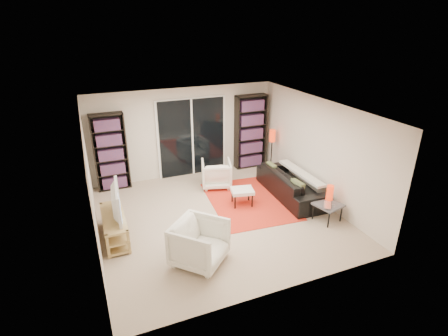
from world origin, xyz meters
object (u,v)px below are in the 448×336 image
at_px(bookshelf_right, 251,132).
at_px(armchair_front, 200,243).
at_px(tv_stand, 115,226).
at_px(bookshelf_left, 111,152).
at_px(armchair_back, 216,174).
at_px(sofa, 291,184).
at_px(floor_lamp, 272,141).
at_px(ottoman, 242,192).
at_px(side_table, 328,206).

height_order(bookshelf_right, armchair_front, bookshelf_right).
height_order(bookshelf_right, tv_stand, bookshelf_right).
height_order(bookshelf_left, armchair_back, bookshelf_left).
bearing_deg(bookshelf_left, sofa, -27.77).
bearing_deg(bookshelf_right, armchair_back, -147.64).
bearing_deg(bookshelf_right, floor_lamp, -57.18).
xyz_separation_m(sofa, ottoman, (-1.29, 0.03, 0.02)).
bearing_deg(ottoman, sofa, -1.24).
xyz_separation_m(sofa, floor_lamp, (0.29, 1.49, 0.60)).
bearing_deg(bookshelf_left, bookshelf_right, -0.00).
bearing_deg(floor_lamp, tv_stand, -158.73).
height_order(tv_stand, floor_lamp, floor_lamp).
bearing_deg(bookshelf_left, floor_lamp, -7.88).
bearing_deg(side_table, armchair_front, -174.31).
bearing_deg(sofa, side_table, -172.77).
xyz_separation_m(sofa, armchair_front, (-2.87, -1.58, 0.08)).
distance_m(side_table, floor_lamp, 2.84).
xyz_separation_m(tv_stand, armchair_back, (2.70, 1.44, 0.08)).
relative_size(ottoman, floor_lamp, 0.47).
bearing_deg(side_table, tv_stand, 166.38).
bearing_deg(floor_lamp, sofa, -100.84).
distance_m(armchair_back, armchair_front, 3.11).
relative_size(armchair_front, floor_lamp, 0.71).
bearing_deg(armchair_back, side_table, 139.46).
height_order(bookshelf_left, ottoman, bookshelf_left).
bearing_deg(ottoman, floor_lamp, 42.82).
relative_size(bookshelf_left, tv_stand, 1.48).
bearing_deg(tv_stand, side_table, -13.62).
xyz_separation_m(bookshelf_left, bookshelf_right, (3.85, -0.00, 0.07)).
relative_size(side_table, floor_lamp, 0.51).
height_order(armchair_front, side_table, armchair_front).
distance_m(tv_stand, floor_lamp, 4.84).
xyz_separation_m(tv_stand, floor_lamp, (4.47, 1.74, 0.65)).
height_order(armchair_back, side_table, armchair_back).
bearing_deg(floor_lamp, bookshelf_left, 172.12).
distance_m(sofa, armchair_back, 1.90).
height_order(bookshelf_right, sofa, bookshelf_right).
bearing_deg(armchair_back, bookshelf_right, -130.80).
xyz_separation_m(tv_stand, armchair_front, (1.31, -1.34, 0.13)).
distance_m(armchair_front, side_table, 2.99).
xyz_separation_m(bookshelf_left, floor_lamp, (4.23, -0.58, -0.06)).
distance_m(armchair_back, side_table, 2.95).
distance_m(sofa, side_table, 1.29).
relative_size(bookshelf_left, armchair_front, 2.24).
bearing_deg(side_table, armchair_back, 122.63).
distance_m(sofa, armchair_front, 3.28).
bearing_deg(bookshelf_left, tv_stand, -95.93).
bearing_deg(armchair_front, sofa, -14.95).
height_order(bookshelf_right, ottoman, bookshelf_right).
bearing_deg(tv_stand, sofa, 3.40).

